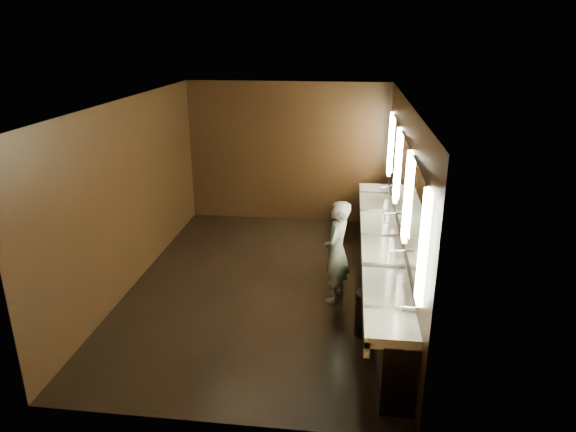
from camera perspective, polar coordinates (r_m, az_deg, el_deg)
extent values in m
plane|color=black|center=(8.02, -2.69, -7.62)|extent=(6.00, 6.00, 0.00)
cube|color=#2D2D2B|center=(7.18, -3.05, 12.63)|extent=(4.00, 6.00, 0.02)
cube|color=black|center=(10.35, -0.05, 7.02)|extent=(4.00, 0.02, 2.80)
cube|color=black|center=(4.78, -8.97, -9.12)|extent=(4.00, 0.02, 2.80)
cube|color=black|center=(8.06, -17.04, 2.38)|extent=(0.02, 6.00, 2.80)
cube|color=black|center=(7.42, 12.56, 1.32)|extent=(0.02, 6.00, 2.80)
cube|color=black|center=(7.77, 10.69, -5.60)|extent=(0.36, 5.40, 0.81)
cube|color=white|center=(7.58, 10.18, -2.54)|extent=(0.55, 5.40, 0.12)
cube|color=white|center=(7.60, 8.30, -3.02)|extent=(0.06, 5.40, 0.18)
cylinder|color=silver|center=(5.56, 13.25, -9.87)|extent=(0.18, 0.04, 0.04)
cylinder|color=silver|center=(6.87, 12.07, -3.83)|extent=(0.18, 0.04, 0.04)
cylinder|color=silver|center=(8.23, 11.29, 0.25)|extent=(0.18, 0.04, 0.04)
cylinder|color=silver|center=(9.63, 10.73, 3.16)|extent=(0.18, 0.04, 0.04)
cube|color=#FAF7C4|center=(5.06, 14.82, -3.49)|extent=(0.06, 0.22, 1.15)
cube|color=white|center=(5.80, 14.00, -0.39)|extent=(0.03, 1.32, 1.15)
cube|color=#FAF7C4|center=(6.55, 13.11, 2.02)|extent=(0.06, 0.23, 1.15)
cube|color=white|center=(7.32, 12.64, 3.92)|extent=(0.03, 1.32, 1.15)
cube|color=#FAF7C4|center=(8.08, 12.04, 5.47)|extent=(0.06, 0.23, 1.15)
cube|color=white|center=(8.86, 11.74, 6.74)|extent=(0.03, 1.32, 1.15)
cube|color=#FAF7C4|center=(9.64, 11.31, 7.81)|extent=(0.06, 0.22, 1.15)
imported|color=#7D96BA|center=(7.33, 5.43, -3.95)|extent=(0.48, 0.62, 1.51)
cylinder|color=black|center=(6.78, 9.06, -10.62)|extent=(0.42, 0.42, 0.58)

